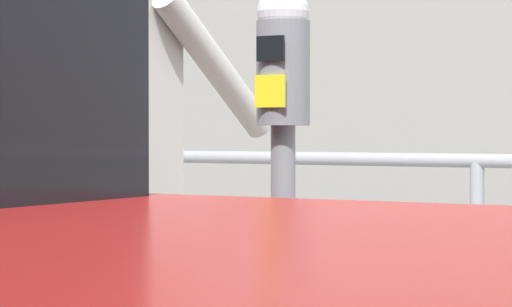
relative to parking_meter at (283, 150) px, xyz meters
The scene contains 3 objects.
parking_meter is the anchor object (origin of this frame).
pedestrian_at_meter 0.66m from the parking_meter, behind, with size 0.67×0.58×1.74m.
background_railing 1.75m from the parking_meter, 91.75° to the left, with size 24.06×0.06×1.03m.
Camera 1 is at (1.59, -2.09, 1.27)m, focal length 75.87 mm.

